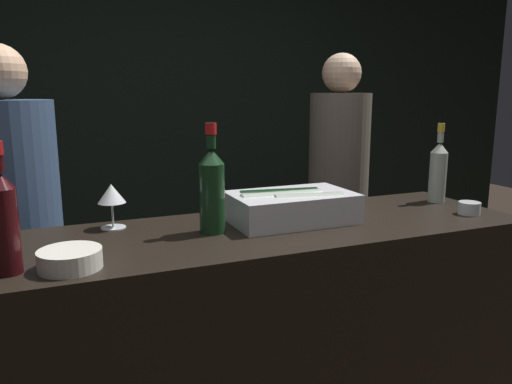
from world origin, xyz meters
TOP-DOWN VIEW (x-y plane):
  - wall_back_chalkboard at (0.00, 2.25)m, footprint 6.40×0.06m
  - bar_counter at (0.00, 0.29)m, footprint 1.90×0.58m
  - ice_bin_with_bottles at (0.14, 0.33)m, footprint 0.43×0.27m
  - bowl_white at (-0.61, 0.12)m, footprint 0.16×0.16m
  - wine_glass at (-0.46, 0.48)m, footprint 0.09×0.09m
  - candle_votive at (0.81, 0.16)m, footprint 0.08×0.08m
  - rose_wine_bottle at (0.85, 0.39)m, footprint 0.07×0.07m
  - red_wine_bottle_tall at (-0.76, 0.14)m, footprint 0.07×0.07m
  - red_wine_bottle_burgundy at (-0.16, 0.30)m, footprint 0.08×0.08m
  - person_in_hoodie at (0.83, 1.13)m, footprint 0.33×0.33m
  - person_blond_tee at (-0.80, 0.94)m, footprint 0.38×0.38m

SIDE VIEW (x-z plane):
  - bar_counter at x=0.00m, z-range 0.00..1.02m
  - person_blond_tee at x=-0.80m, z-range 0.09..1.75m
  - person_in_hoodie at x=0.83m, z-range 0.10..1.78m
  - candle_votive at x=0.81m, z-range 1.02..1.07m
  - bowl_white at x=-0.61m, z-range 1.03..1.08m
  - ice_bin_with_bottles at x=0.14m, z-range 1.03..1.14m
  - wine_glass at x=-0.46m, z-range 1.06..1.21m
  - rose_wine_bottle at x=0.85m, z-range 0.99..1.32m
  - red_wine_bottle_tall at x=-0.76m, z-range 1.00..1.33m
  - red_wine_bottle_burgundy at x=-0.16m, z-range 1.00..1.35m
  - wall_back_chalkboard at x=0.00m, z-range 0.00..2.80m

